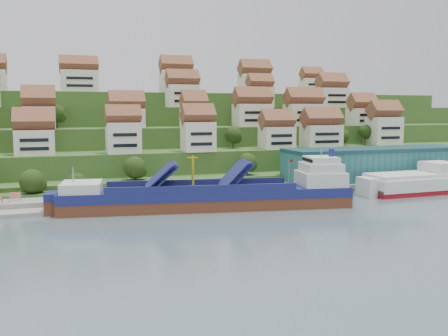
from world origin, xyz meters
name	(u,v)px	position (x,y,z in m)	size (l,w,h in m)	color
ground	(242,205)	(0.00, 0.00, 0.00)	(300.00, 300.00, 0.00)	slate
quay	(287,188)	(20.00, 15.00, 1.10)	(180.00, 14.00, 2.20)	gray
hillside	(160,140)	(0.00, 103.55, 10.66)	(260.00, 128.00, 31.00)	#2D4C1E
hillside_village	(192,109)	(3.32, 60.59, 24.29)	(155.81, 65.02, 29.16)	silver
hillside_trees	(160,136)	(-12.22, 42.47, 15.63)	(142.10, 62.87, 30.63)	#274115
warehouse	(376,163)	(52.00, 17.00, 7.20)	(60.00, 15.00, 10.00)	#266768
flagpole	(289,171)	(18.11, 10.00, 6.88)	(1.28, 0.16, 8.00)	gray
cargo_ship	(216,196)	(-7.56, -1.64, 3.03)	(71.42, 22.04, 15.56)	brown
second_ship	(419,183)	(56.14, 1.49, 2.86)	(32.97, 12.80, 9.49)	maroon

